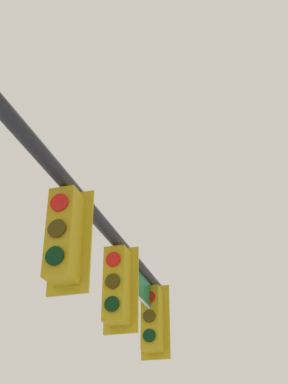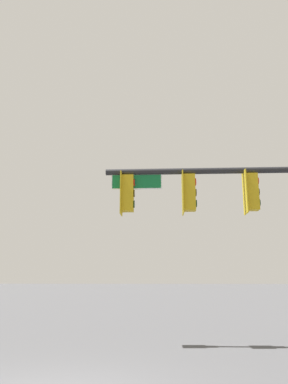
% 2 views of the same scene
% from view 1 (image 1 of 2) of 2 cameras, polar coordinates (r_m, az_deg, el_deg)
% --- Properties ---
extents(signal_pole_near, '(6.79, 0.84, 5.59)m').
position_cam_1_polar(signal_pole_near, '(6.69, -6.43, -8.49)').
color(signal_pole_near, black).
rests_on(signal_pole_near, ground_plane).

